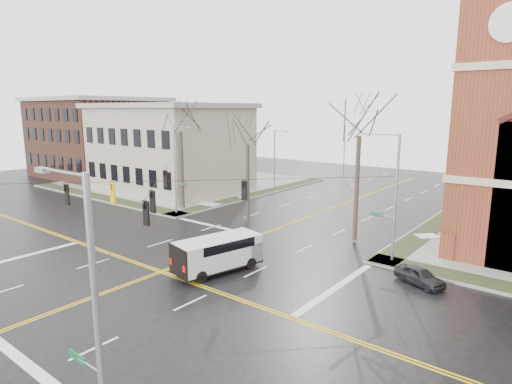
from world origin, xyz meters
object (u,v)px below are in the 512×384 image
Objects in this scene: signal_pole_nw at (176,167)px; tree_nw_near at (248,140)px; tree_ne at (359,129)px; signal_pole_se at (93,318)px; parked_car_a at (420,276)px; tree_nw_far at (181,127)px; signal_pole_ne at (393,194)px; streetlight_north_a at (275,158)px; streetlight_north_b at (345,147)px; cargo_van at (221,251)px.

tree_nw_near reaches higher than signal_pole_nw.
signal_pole_nw is at bearing -171.74° from tree_ne.
parked_car_a is at bearing 81.52° from signal_pole_se.
tree_nw_far is at bearing -179.97° from tree_nw_near.
tree_nw_near is (-14.78, 24.95, 3.03)m from signal_pole_se.
tree_ne reaches higher than tree_nw_far.
signal_pole_se is at bearing -90.00° from signal_pole_ne.
parked_car_a is at bearing -37.75° from streetlight_north_a.
signal_pole_ne is at bearing -58.95° from streetlight_north_b.
signal_pole_nw is 1.40× the size of cargo_van.
signal_pole_ne reaches higher than streetlight_north_b.
tree_nw_near reaches higher than signal_pole_se.
signal_pole_nw is 4.63m from tree_nw_far.
tree_ne reaches higher than cargo_van.
tree_nw_far reaches higher than tree_nw_near.
parked_car_a is at bearing 41.07° from cargo_van.
tree_ne reaches higher than signal_pole_nw.
parked_car_a is (11.35, 5.93, -0.80)m from cargo_van.
signal_pole_nw is at bearing -92.32° from streetlight_north_a.
streetlight_north_a reaches higher than cargo_van.
tree_ne is (19.91, 0.75, 0.30)m from tree_nw_far.
parked_car_a is at bearing -43.43° from signal_pole_ne.
cargo_van is 0.50× the size of tree_ne.
streetlight_north_b is 0.65× the size of tree_nw_far.
tree_nw_near is (7.87, 1.95, 3.03)m from signal_pole_nw.
streetlight_north_b reaches higher than cargo_van.
streetlight_north_b is (0.67, 36.50, -0.48)m from signal_pole_nw.
streetlight_north_a is 31.84m from parked_car_a.
tree_ne reaches higher than tree_nw_near.
signal_pole_se is 0.73× the size of tree_nw_far.
signal_pole_ne is at bearing 0.00° from signal_pole_nw.
cargo_van is at bearing 139.88° from parked_car_a.
tree_nw_far is (-15.57, 10.72, 7.59)m from cargo_van.
tree_nw_near is at bearing -63.67° from streetlight_north_a.
signal_pole_se reaches higher than parked_car_a.
streetlight_north_b is (0.00, 20.00, 0.00)m from streetlight_north_a.
streetlight_north_a reaches higher than parked_car_a.
streetlight_north_b reaches higher than parked_car_a.
signal_pole_se is 29.16m from tree_nw_near.
cargo_van is (14.30, -8.77, -3.59)m from signal_pole_nw.
tree_ne is (17.96, -13.80, 4.79)m from streetlight_north_a.
signal_pole_nw is 16.52m from streetlight_north_a.
tree_nw_far reaches higher than streetlight_north_b.
signal_pole_nw reaches higher than streetlight_north_b.
tree_ne is (-4.02, 25.70, 4.30)m from signal_pole_se.
tree_ne reaches higher than signal_pole_ne.
streetlight_north_a is 0.73× the size of tree_nw_near.
streetlight_north_b is at bearing 110.27° from signal_pole_se.
tree_nw_near reaches higher than signal_pole_ne.
signal_pole_nw is at bearing -91.05° from streetlight_north_b.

